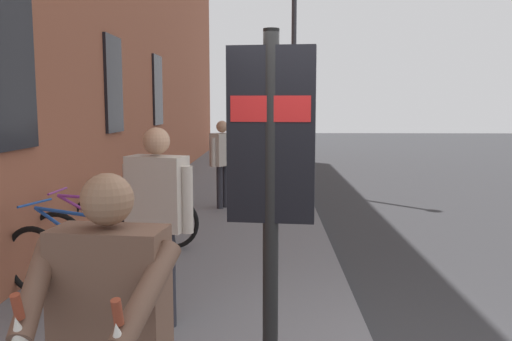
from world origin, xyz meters
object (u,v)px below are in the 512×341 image
bicycle_leaning_wall (101,240)px  pedestrian_near_bus (158,206)px  transit_info_sign (271,160)px  pedestrian_by_facade (222,155)px  tourist_with_hotdogs (109,322)px  bicycle_far_end (78,262)px  street_lamp (294,53)px  bicycle_beside_lamp (136,220)px

bicycle_leaning_wall → pedestrian_near_bus: (-1.43, -0.98, 0.68)m
transit_info_sign → bicycle_leaning_wall: bearing=36.7°
pedestrian_by_facade → tourist_with_hotdogs: (-7.79, -0.22, 0.02)m
pedestrian_near_bus → tourist_with_hotdogs: bearing=-173.0°
bicycle_far_end → tourist_with_hotdogs: size_ratio=1.03×
bicycle_far_end → transit_info_sign: transit_info_sign is taller
pedestrian_near_bus → street_lamp: bearing=-10.2°
bicycle_far_end → pedestrian_near_bus: bearing=-121.3°
bicycle_leaning_wall → transit_info_sign: (-2.62, -1.95, 1.21)m
pedestrian_near_bus → bicycle_leaning_wall: bearing=34.4°
bicycle_beside_lamp → pedestrian_by_facade: 3.08m
bicycle_leaning_wall → bicycle_beside_lamp: 1.13m
bicycle_leaning_wall → pedestrian_by_facade: pedestrian_by_facade is taller
pedestrian_by_facade → pedestrian_near_bus: bearing=179.2°
bicycle_leaning_wall → tourist_with_hotdogs: tourist_with_hotdogs is taller
pedestrian_by_facade → bicycle_far_end: bearing=168.4°
bicycle_far_end → bicycle_leaning_wall: size_ratio=0.97×
transit_info_sign → street_lamp: bearing=-3.3°
bicycle_beside_lamp → tourist_with_hotdogs: bearing=-166.9°
transit_info_sign → street_lamp: street_lamp is taller
bicycle_leaning_wall → pedestrian_by_facade: bearing=-14.7°
bicycle_beside_lamp → bicycle_far_end: bearing=178.0°
bicycle_far_end → pedestrian_by_facade: 5.00m
bicycle_leaning_wall → transit_info_sign: size_ratio=0.74×
transit_info_sign → tourist_with_hotdogs: bearing=149.9°
pedestrian_by_facade → tourist_with_hotdogs: 7.80m
pedestrian_by_facade → tourist_with_hotdogs: size_ratio=0.99×
transit_info_sign → pedestrian_near_bus: size_ratio=1.37×
tourist_with_hotdogs → street_lamp: 11.12m
bicycle_beside_lamp → street_lamp: (5.92, -2.39, 2.78)m
transit_info_sign → street_lamp: size_ratio=0.45×
bicycle_leaning_wall → street_lamp: street_lamp is taller
transit_info_sign → pedestrian_by_facade: (6.61, 0.90, -0.59)m
bicycle_far_end → pedestrian_near_bus: size_ratio=0.98×
tourist_with_hotdogs → street_lamp: bearing=-6.5°
bicycle_far_end → bicycle_beside_lamp: size_ratio=0.97×
tourist_with_hotdogs → street_lamp: street_lamp is taller
bicycle_far_end → bicycle_leaning_wall: (0.86, 0.05, 0.00)m
bicycle_leaning_wall → bicycle_beside_lamp: same height
street_lamp → pedestrian_by_facade: bearing=154.5°
bicycle_beside_lamp → pedestrian_by_facade: bearing=-17.9°
pedestrian_near_bus → tourist_with_hotdogs: (-2.37, -0.29, -0.04)m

